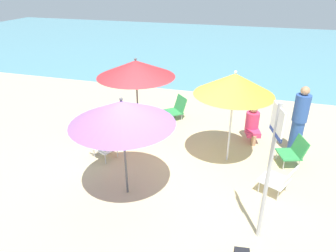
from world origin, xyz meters
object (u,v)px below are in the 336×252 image
beach_chair_c (294,151)px  warning_sign (271,157)px  beach_chair_b (280,179)px  person_c (299,121)px  person_b (95,131)px  umbrella_yellow (234,84)px  beach_chair_a (176,108)px  umbrella_purple (122,113)px  person_a (253,123)px  beach_chair_d (101,146)px  umbrella_red (136,69)px

beach_chair_c → warning_sign: bearing=55.5°
beach_chair_b → person_c: bearing=-77.2°
person_b → person_c: (4.39, 1.06, 0.36)m
umbrella_yellow → beach_chair_a: umbrella_yellow is taller
person_c → warning_sign: warning_sign is taller
umbrella_purple → beach_chair_b: umbrella_purple is taller
warning_sign → person_b: bearing=138.6°
person_a → beach_chair_a: bearing=-122.6°
beach_chair_d → person_c: bearing=-46.9°
warning_sign → beach_chair_d: bearing=142.7°
beach_chair_a → person_b: bearing=15.4°
beach_chair_b → beach_chair_c: bearing=-80.0°
beach_chair_d → umbrella_purple: bearing=-109.4°
beach_chair_a → warning_sign: bearing=79.3°
beach_chair_c → umbrella_yellow: bearing=-10.1°
warning_sign → umbrella_yellow: bearing=93.0°
beach_chair_a → beach_chair_b: bearing=92.3°
person_b → warning_sign: warning_sign is taller
person_b → person_c: person_c is taller
umbrella_yellow → beach_chair_d: (-2.62, -0.78, -1.38)m
umbrella_red → person_b: bearing=-128.8°
umbrella_red → person_c: (3.69, 0.18, -0.92)m
umbrella_red → umbrella_yellow: bearing=-13.7°
umbrella_red → warning_sign: bearing=-41.0°
umbrella_purple → beach_chair_b: (2.67, 0.73, -1.29)m
umbrella_purple → person_b: 2.24m
umbrella_yellow → person_b: size_ratio=2.29×
umbrella_purple → person_b: umbrella_purple is taller
person_c → umbrella_red: bearing=-170.1°
warning_sign → beach_chair_b: bearing=58.5°
beach_chair_a → warning_sign: (2.37, -3.86, 1.13)m
umbrella_purple → beach_chair_b: 3.06m
person_a → umbrella_red: bearing=-92.9°
umbrella_red → beach_chair_c: (3.63, -0.34, -1.38)m
umbrella_yellow → beach_chair_c: (1.34, 0.22, -1.40)m
umbrella_purple → beach_chair_d: 1.83m
person_c → warning_sign: bearing=-96.5°
umbrella_red → beach_chair_c: umbrella_red is taller
beach_chair_b → warning_sign: (-0.31, -1.13, 1.10)m
beach_chair_c → umbrella_purple: bearing=12.8°
umbrella_red → person_a: 3.06m
umbrella_purple → warning_sign: warning_sign is taller
beach_chair_a → person_b: person_b is taller
beach_chair_d → person_a: (3.07, 1.88, 0.09)m
beach_chair_b → person_b: size_ratio=0.79×
beach_chair_b → person_a: person_a is taller
beach_chair_d → warning_sign: bearing=-88.5°
beach_chair_a → person_b: (-1.34, -2.12, 0.14)m
beach_chair_b → person_c: 1.76m
umbrella_yellow → umbrella_red: 2.35m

